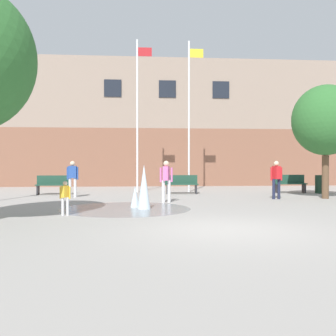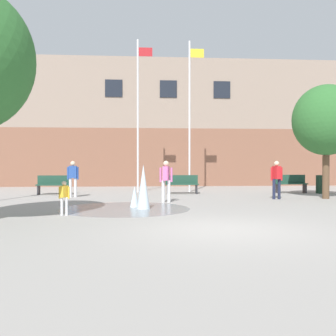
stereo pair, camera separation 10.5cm
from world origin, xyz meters
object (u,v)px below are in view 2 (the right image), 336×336
adult_in_red (73,176)px  flagpole_left (138,111)px  park_bench_under_left_flagpole (182,184)px  flagpole_right (190,112)px  trash_can (322,184)px  child_running (64,195)px  teen_by_trashcan (277,177)px  street_tree_near_building (326,120)px  park_bench_under_right_flagpole (291,183)px  park_bench_far_left (54,185)px  adult_watching (166,178)px

adult_in_red → flagpole_left: size_ratio=0.20×
flagpole_left → adult_in_red: bearing=-135.6°
park_bench_under_left_flagpole → flagpole_right: (0.56, 1.21, 3.68)m
flagpole_right → park_bench_under_left_flagpole: bearing=-114.6°
adult_in_red → trash_can: adult_in_red is taller
child_running → teen_by_trashcan: 9.04m
trash_can → street_tree_near_building: bearing=-112.7°
park_bench_under_left_flagpole → park_bench_under_right_flagpole: (5.52, 0.16, 0.00)m
park_bench_far_left → trash_can: size_ratio=1.78×
park_bench_under_left_flagpole → flagpole_left: flagpole_left is taller
park_bench_under_left_flagpole → street_tree_near_building: 7.12m
adult_watching → flagpole_right: bearing=-0.1°
child_running → adult_watching: size_ratio=0.62×
park_bench_under_left_flagpole → flagpole_left: bearing=150.3°
adult_in_red → flagpole_right: flagpole_right is taller
child_running → adult_watching: bearing=-9.4°
adult_in_red → child_running: size_ratio=1.61×
teen_by_trashcan → flagpole_right: flagpole_right is taller
park_bench_under_right_flagpole → street_tree_near_building: street_tree_near_building is taller
park_bench_under_right_flagpole → adult_in_red: bearing=-170.5°
park_bench_under_left_flagpole → flagpole_left: (-2.12, 1.21, 3.69)m
park_bench_under_left_flagpole → flagpole_right: flagpole_right is taller
street_tree_near_building → adult_watching: bearing=-171.2°
park_bench_under_right_flagpole → trash_can: size_ratio=1.78×
park_bench_far_left → park_bench_under_right_flagpole: 11.66m
child_running → flagpole_right: size_ratio=0.13×
flagpole_left → trash_can: size_ratio=8.72×
adult_in_red → park_bench_under_left_flagpole: bearing=-162.9°
adult_watching → trash_can: bearing=-47.4°
teen_by_trashcan → adult_watching: bearing=88.4°
child_running → flagpole_right: flagpole_right is taller
trash_can → flagpole_left: bearing=170.8°
flagpole_left → park_bench_far_left: bearing=-162.8°
adult_in_red → street_tree_near_building: (10.75, -1.49, 2.37)m
street_tree_near_building → park_bench_far_left: bearing=165.6°
park_bench_under_left_flagpole → adult_watching: (-1.07, -4.14, 0.45)m
flagpole_right → trash_can: (6.38, -1.47, -3.71)m
teen_by_trashcan → park_bench_under_left_flagpole: bearing=35.4°
child_running → street_tree_near_building: (9.99, 4.58, 2.72)m
trash_can → street_tree_near_building: 4.18m
adult_in_red → flagpole_right: (5.55, 2.80, 3.23)m
adult_in_red → flagpole_left: flagpole_left is taller
park_bench_under_left_flagpole → flagpole_left: size_ratio=0.20×
adult_watching → street_tree_near_building: 7.30m
adult_in_red → child_running: 6.13m
park_bench_far_left → park_bench_under_left_flagpole: size_ratio=1.00×
teen_by_trashcan → street_tree_near_building: bearing=-101.3°
park_bench_under_right_flagpole → adult_watching: bearing=-146.9°
adult_in_red → flagpole_right: 7.01m
child_running → teen_by_trashcan: size_ratio=0.62×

